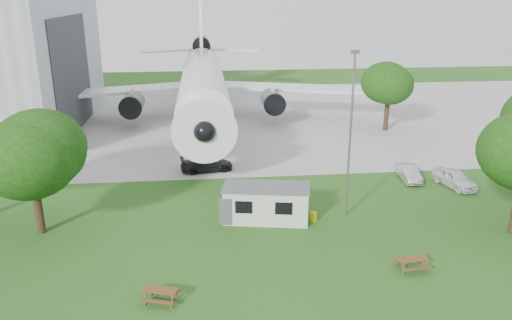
{
  "coord_description": "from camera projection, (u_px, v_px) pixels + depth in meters",
  "views": [
    {
      "loc": [
        -2.04,
        -26.75,
        15.76
      ],
      "look_at": [
        1.71,
        8.0,
        4.0
      ],
      "focal_mm": 35.0,
      "sensor_mm": 36.0,
      "label": 1
    }
  ],
  "objects": [
    {
      "name": "car_apron_van",
      "position": [
        207.0,
        164.0,
        46.13
      ],
      "size": [
        5.03,
        2.61,
        1.39
      ],
      "primitive_type": "imported",
      "rotation": [
        0.0,
        0.0,
        1.71
      ],
      "color": "black",
      "rests_on": "ground"
    },
    {
      "name": "tree_far_apron",
      "position": [
        389.0,
        85.0,
        58.42
      ],
      "size": [
        6.29,
        6.29,
        8.59
      ],
      "color": "#382619",
      "rests_on": "ground"
    },
    {
      "name": "concrete_apron",
      "position": [
        219.0,
        117.0,
        66.24
      ],
      "size": [
        120.0,
        46.0,
        0.03
      ],
      "primitive_type": "cube",
      "color": "#B7B7B2",
      "rests_on": "ground"
    },
    {
      "name": "ground",
      "position": [
        242.0,
        264.0,
        30.44
      ],
      "size": [
        160.0,
        160.0,
        0.0
      ],
      "primitive_type": "plane",
      "color": "#376D23"
    },
    {
      "name": "lamp_mast",
      "position": [
        350.0,
        138.0,
        35.2
      ],
      "size": [
        0.16,
        0.16,
        12.0
      ],
      "primitive_type": "cylinder",
      "color": "slate",
      "rests_on": "ground"
    },
    {
      "name": "car_ne_sedan",
      "position": [
        409.0,
        173.0,
        43.94
      ],
      "size": [
        1.68,
        4.03,
        1.29
      ],
      "primitive_type": "imported",
      "rotation": [
        0.0,
        0.0,
        -0.08
      ],
      "color": "#B0B2B8",
      "rests_on": "ground"
    },
    {
      "name": "picnic_east",
      "position": [
        411.0,
        270.0,
        29.87
      ],
      "size": [
        1.96,
        1.69,
        0.76
      ],
      "primitive_type": null,
      "rotation": [
        0.0,
        0.0,
        0.11
      ],
      "color": "brown",
      "rests_on": "ground"
    },
    {
      "name": "tree_west_small",
      "position": [
        30.0,
        152.0,
        32.68
      ],
      "size": [
        7.18,
        7.18,
        9.42
      ],
      "color": "#382619",
      "rests_on": "ground"
    },
    {
      "name": "picnic_west",
      "position": [
        161.0,
        302.0,
        26.78
      ],
      "size": [
        2.16,
        1.96,
        0.76
      ],
      "primitive_type": null,
      "rotation": [
        0.0,
        0.0,
        -0.29
      ],
      "color": "brown",
      "rests_on": "ground"
    },
    {
      "name": "site_cabin",
      "position": [
        266.0,
        203.0,
        36.03
      ],
      "size": [
        6.94,
        3.78,
        2.62
      ],
      "color": "beige",
      "rests_on": "ground"
    },
    {
      "name": "airliner",
      "position": [
        203.0,
        81.0,
        62.34
      ],
      "size": [
        46.36,
        47.73,
        17.69
      ],
      "color": "white",
      "rests_on": "ground"
    },
    {
      "name": "car_ne_hatch",
      "position": [
        455.0,
        179.0,
        42.36
      ],
      "size": [
        2.77,
        4.64,
        1.48
      ],
      "primitive_type": "imported",
      "rotation": [
        0.0,
        0.0,
        0.25
      ],
      "color": "silver",
      "rests_on": "ground"
    }
  ]
}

